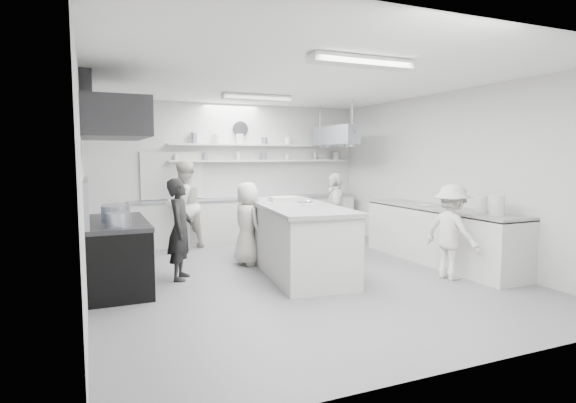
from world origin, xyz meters
name	(u,v)px	position (x,y,z in m)	size (l,w,h in m)	color
floor	(296,276)	(0.00, 0.00, -0.01)	(6.00, 7.00, 0.02)	gray
ceiling	(297,79)	(0.00, 0.00, 3.01)	(6.00, 7.00, 0.02)	white
wall_back	(231,172)	(0.00, 3.50, 1.50)	(6.00, 0.04, 3.00)	beige
wall_front	(467,199)	(0.00, -3.50, 1.50)	(6.00, 0.04, 3.00)	beige
wall_left	(83,184)	(-3.00, 0.00, 1.50)	(0.04, 7.00, 3.00)	beige
wall_right	(449,176)	(3.00, 0.00, 1.50)	(0.04, 7.00, 3.00)	beige
stove	(117,256)	(-2.60, 0.40, 0.45)	(0.80, 1.80, 0.90)	black
exhaust_hood	(112,120)	(-2.60, 0.40, 2.35)	(0.85, 2.00, 0.50)	#2D2D30
back_counter	(249,219)	(0.30, 3.20, 0.46)	(5.00, 0.60, 0.92)	silver
shelf_lower	(263,161)	(0.70, 3.37, 1.75)	(4.20, 0.26, 0.04)	silver
shelf_upper	(263,145)	(0.70, 3.37, 2.10)	(4.20, 0.26, 0.04)	silver
pass_through_window	(172,175)	(-1.30, 3.48, 1.45)	(1.30, 0.04, 1.00)	black
wall_clock	(240,129)	(0.20, 3.46, 2.45)	(0.32, 0.32, 0.05)	white
right_counter	(440,236)	(2.65, -0.20, 0.47)	(0.74, 3.30, 0.94)	silver
pot_rack	(335,135)	(2.00, 2.40, 2.30)	(0.30, 1.60, 0.40)	#9A9FAA
light_fixture_front	(361,62)	(0.00, -1.80, 2.94)	(1.30, 0.25, 0.10)	silver
light_fixture_rear	(257,97)	(0.00, 1.80, 2.94)	(1.30, 0.25, 0.10)	silver
prep_island	(296,239)	(0.11, 0.27, 0.52)	(1.05, 2.82, 1.04)	silver
stove_pot	(116,215)	(-2.60, 0.30, 1.04)	(0.39, 0.39, 0.27)	#9A9FAA
cook_stove	(180,229)	(-1.69, 0.49, 0.76)	(0.56, 0.37, 1.53)	black
cook_back	(184,205)	(-1.21, 2.76, 0.88)	(0.86, 0.67, 1.77)	silver
cook_island_left	(247,224)	(-0.46, 1.01, 0.71)	(0.69, 0.45, 1.42)	silver
cook_island_right	(335,215)	(1.24, 0.99, 0.77)	(0.91, 0.38, 1.54)	silver
cook_right	(452,232)	(2.07, -1.10, 0.72)	(0.93, 0.53, 1.44)	silver
bowl_island_a	(304,203)	(0.38, 0.55, 1.08)	(0.28, 0.28, 0.07)	#9A9FAA
bowl_island_b	(309,206)	(0.26, 0.10, 1.07)	(0.20, 0.20, 0.06)	silver
bowl_right	(425,206)	(2.54, 0.08, 0.97)	(0.23, 0.23, 0.06)	silver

